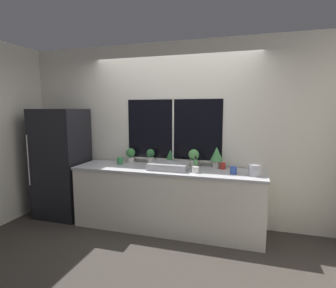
{
  "coord_description": "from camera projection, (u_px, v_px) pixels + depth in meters",
  "views": [
    {
      "loc": [
        1.04,
        -3.15,
        1.7
      ],
      "look_at": [
        0.02,
        0.31,
        1.23
      ],
      "focal_mm": 28.0,
      "sensor_mm": 36.0,
      "label": 1
    }
  ],
  "objects": [
    {
      "name": "ground_plane",
      "position": [
        160.0,
        238.0,
        3.51
      ],
      "size": [
        14.0,
        14.0,
        0.0
      ],
      "primitive_type": "plane",
      "color": "#38332D"
    },
    {
      "name": "wall_back",
      "position": [
        174.0,
        133.0,
        3.99
      ],
      "size": [
        8.0,
        0.09,
        2.7
      ],
      "color": "silver",
      "rests_on": "ground_plane"
    },
    {
      "name": "wall_left",
      "position": [
        72.0,
        127.0,
        5.44
      ],
      "size": [
        0.06,
        7.0,
        2.7
      ],
      "color": "silver",
      "rests_on": "ground_plane"
    },
    {
      "name": "wall_right",
      "position": [
        336.0,
        133.0,
        4.08
      ],
      "size": [
        0.06,
        7.0,
        2.7
      ],
      "color": "silver",
      "rests_on": "ground_plane"
    },
    {
      "name": "counter",
      "position": [
        167.0,
        199.0,
        3.74
      ],
      "size": [
        2.68,
        0.64,
        0.88
      ],
      "color": "silver",
      "rests_on": "ground_plane"
    },
    {
      "name": "refrigerator",
      "position": [
        61.0,
        163.0,
        4.19
      ],
      "size": [
        0.74,
        0.63,
        1.72
      ],
      "color": "black",
      "rests_on": "ground_plane"
    },
    {
      "name": "sink",
      "position": [
        169.0,
        166.0,
        3.65
      ],
      "size": [
        0.54,
        0.41,
        0.33
      ],
      "color": "#ADADB2",
      "rests_on": "counter"
    },
    {
      "name": "potted_plant_far_left",
      "position": [
        131.0,
        155.0,
        4.08
      ],
      "size": [
        0.14,
        0.14,
        0.23
      ],
      "color": "silver",
      "rests_on": "counter"
    },
    {
      "name": "potted_plant_left",
      "position": [
        151.0,
        156.0,
        3.99
      ],
      "size": [
        0.13,
        0.13,
        0.23
      ],
      "color": "silver",
      "rests_on": "counter"
    },
    {
      "name": "potted_plant_center",
      "position": [
        170.0,
        157.0,
        3.9
      ],
      "size": [
        0.13,
        0.13,
        0.23
      ],
      "color": "silver",
      "rests_on": "counter"
    },
    {
      "name": "potted_plant_right",
      "position": [
        194.0,
        157.0,
        3.8
      ],
      "size": [
        0.16,
        0.16,
        0.25
      ],
      "color": "silver",
      "rests_on": "counter"
    },
    {
      "name": "potted_plant_far_right",
      "position": [
        217.0,
        155.0,
        3.7
      ],
      "size": [
        0.18,
        0.18,
        0.3
      ],
      "color": "silver",
      "rests_on": "counter"
    },
    {
      "name": "soap_bottle",
      "position": [
        196.0,
        165.0,
        3.55
      ],
      "size": [
        0.05,
        0.05,
        0.19
      ],
      "color": "#519E5B",
      "rests_on": "counter"
    },
    {
      "name": "mug_white",
      "position": [
        196.0,
        170.0,
        3.44
      ],
      "size": [
        0.09,
        0.09,
        0.08
      ],
      "color": "white",
      "rests_on": "counter"
    },
    {
      "name": "mug_red",
      "position": [
        223.0,
        166.0,
        3.64
      ],
      "size": [
        0.07,
        0.07,
        0.09
      ],
      "color": "#B72D28",
      "rests_on": "counter"
    },
    {
      "name": "mug_green",
      "position": [
        120.0,
        161.0,
        3.98
      ],
      "size": [
        0.09,
        0.09,
        0.1
      ],
      "color": "#38844C",
      "rests_on": "counter"
    },
    {
      "name": "mug_blue",
      "position": [
        233.0,
        170.0,
        3.38
      ],
      "size": [
        0.09,
        0.09,
        0.09
      ],
      "color": "#3351AD",
      "rests_on": "counter"
    },
    {
      "name": "kettle",
      "position": [
        255.0,
        170.0,
        3.28
      ],
      "size": [
        0.16,
        0.16,
        0.16
      ],
      "color": "#B2B2B7",
      "rests_on": "counter"
    }
  ]
}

